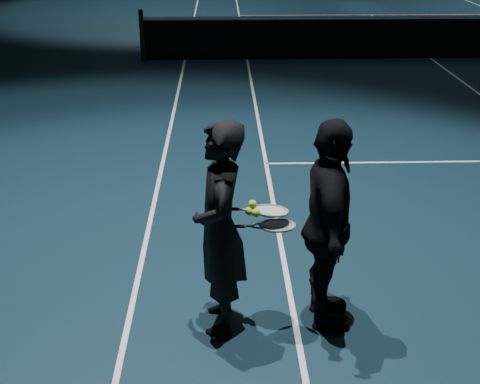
# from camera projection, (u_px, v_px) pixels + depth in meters

# --- Properties ---
(floor) EXTENTS (36.00, 36.00, 0.00)m
(floor) POSITION_uv_depth(u_px,v_px,m) (431.00, 59.00, 14.87)
(floor) COLOR black
(floor) RESTS_ON ground
(court_lines) EXTENTS (10.98, 23.78, 0.01)m
(court_lines) POSITION_uv_depth(u_px,v_px,m) (431.00, 59.00, 14.87)
(court_lines) COLOR white
(court_lines) RESTS_ON floor
(net_post_left) EXTENTS (0.10, 0.10, 1.10)m
(net_post_left) POSITION_uv_depth(u_px,v_px,m) (142.00, 36.00, 14.48)
(net_post_left) COLOR black
(net_post_left) RESTS_ON floor
(net_mesh) EXTENTS (12.80, 0.02, 0.86)m
(net_mesh) POSITION_uv_depth(u_px,v_px,m) (434.00, 39.00, 14.69)
(net_mesh) COLOR black
(net_mesh) RESTS_ON floor
(net_tape) EXTENTS (12.80, 0.03, 0.07)m
(net_tape) POSITION_uv_depth(u_px,v_px,m) (436.00, 17.00, 14.51)
(net_tape) COLOR white
(net_tape) RESTS_ON net_mesh
(player_a) EXTENTS (0.43, 0.65, 1.74)m
(player_a) POSITION_uv_depth(u_px,v_px,m) (220.00, 229.00, 5.17)
(player_a) COLOR black
(player_a) RESTS_ON floor
(player_b) EXTENTS (0.47, 1.04, 1.74)m
(player_b) POSITION_uv_depth(u_px,v_px,m) (328.00, 226.00, 5.21)
(player_b) COLOR black
(player_b) RESTS_ON floor
(racket_lower) EXTENTS (0.68, 0.24, 0.03)m
(racket_lower) POSITION_uv_depth(u_px,v_px,m) (278.00, 226.00, 5.19)
(racket_lower) COLOR black
(racket_lower) RESTS_ON player_a
(racket_upper) EXTENTS (0.70, 0.28, 0.10)m
(racket_upper) POSITION_uv_depth(u_px,v_px,m) (271.00, 211.00, 5.18)
(racket_upper) COLOR black
(racket_upper) RESTS_ON player_b
(tennis_balls) EXTENTS (0.12, 0.10, 0.12)m
(tennis_balls) POSITION_uv_depth(u_px,v_px,m) (253.00, 210.00, 5.13)
(tennis_balls) COLOR #9DC329
(tennis_balls) RESTS_ON racket_upper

